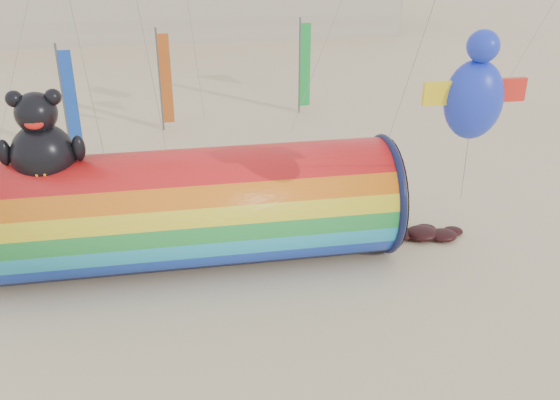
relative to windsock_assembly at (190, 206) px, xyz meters
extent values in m
plane|color=#CCB58C|center=(2.22, -2.44, -1.99)|extent=(160.00, 160.00, 0.00)
cylinder|color=red|center=(0.01, 0.00, -0.10)|extent=(12.94, 3.77, 3.77)
torus|color=#0F1438|center=(6.36, 0.00, -0.10)|extent=(0.26, 3.96, 3.96)
cylinder|color=black|center=(6.51, 0.00, -0.10)|extent=(0.06, 3.74, 3.74)
ellipsoid|color=black|center=(-4.08, 0.00, 1.95)|extent=(1.84, 1.65, 1.94)
ellipsoid|color=gold|center=(-4.08, -0.59, 1.84)|extent=(0.95, 0.42, 0.83)
sphere|color=black|center=(-4.08, 0.00, 3.24)|extent=(1.19, 1.19, 1.19)
sphere|color=black|center=(-4.60, 0.00, 3.67)|extent=(0.47, 0.47, 0.47)
sphere|color=black|center=(-3.57, 0.00, 3.67)|extent=(0.47, 0.47, 0.47)
ellipsoid|color=red|center=(-4.08, -0.48, 3.08)|extent=(0.52, 0.19, 0.33)
ellipsoid|color=black|center=(-5.11, -0.11, 2.16)|extent=(0.39, 0.39, 0.78)
ellipsoid|color=black|center=(-3.06, -0.11, 2.16)|extent=(0.39, 0.39, 0.78)
imported|color=#4D4E54|center=(6.95, 1.45, -1.13)|extent=(0.67, 0.49, 1.71)
ellipsoid|color=#340A09|center=(7.91, 0.10, -1.78)|extent=(1.17, 0.99, 0.41)
ellipsoid|color=#340A09|center=(8.61, -0.10, -1.82)|extent=(0.99, 0.84, 0.34)
ellipsoid|color=#340A09|center=(7.31, 0.25, -1.83)|extent=(0.91, 0.77, 0.32)
ellipsoid|color=#340A09|center=(8.21, 0.50, -1.85)|extent=(0.78, 0.66, 0.27)
ellipsoid|color=#340A09|center=(9.11, 0.20, -1.86)|extent=(0.73, 0.62, 0.25)
cylinder|color=#59595E|center=(-5.05, 10.34, 0.61)|extent=(0.10, 0.10, 5.20)
cube|color=#1846B8|center=(-4.74, 10.34, 0.66)|extent=(0.56, 0.06, 4.50)
cylinder|color=#59595E|center=(-0.83, 13.50, 0.61)|extent=(0.10, 0.10, 5.20)
cube|color=#BA501A|center=(-0.52, 13.50, 0.66)|extent=(0.56, 0.06, 4.50)
cylinder|color=#59595E|center=(6.67, 15.21, 0.61)|extent=(0.10, 0.10, 5.20)
cube|color=green|center=(6.98, 15.21, 0.66)|extent=(0.56, 0.06, 4.50)
ellipsoid|color=#1B31C5|center=(6.47, -5.02, 4.52)|extent=(1.38, 1.07, 1.84)
camera|label=1|loc=(-0.28, -17.81, 8.50)|focal=40.00mm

